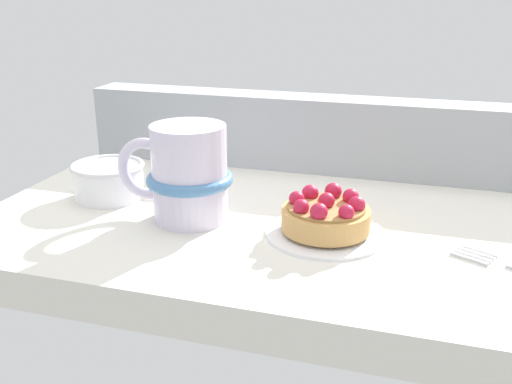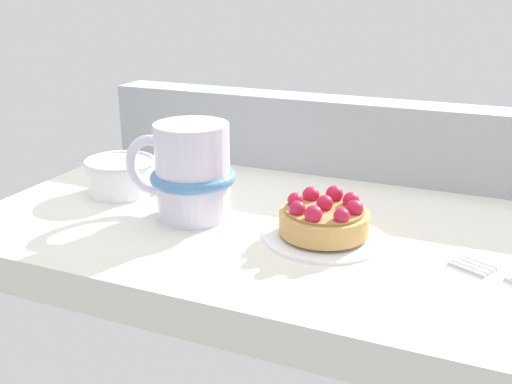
{
  "view_description": "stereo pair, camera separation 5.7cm",
  "coord_description": "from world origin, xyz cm",
  "px_view_note": "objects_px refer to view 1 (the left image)",
  "views": [
    {
      "loc": [
        10.58,
        -55.95,
        23.34
      ],
      "look_at": [
        -5.06,
        -4.18,
        3.73
      ],
      "focal_mm": 40.75,
      "sensor_mm": 36.0,
      "label": 1
    },
    {
      "loc": [
        15.99,
        -54.0,
        23.34
      ],
      "look_at": [
        -5.06,
        -4.18,
        3.73
      ],
      "focal_mm": 40.75,
      "sensor_mm": 36.0,
      "label": 2
    }
  ],
  "objects_px": {
    "dessert_plate": "(325,232)",
    "coffee_mug": "(187,174)",
    "sugar_bowl": "(109,179)",
    "raspberry_tart": "(326,215)"
  },
  "relations": [
    {
      "from": "sugar_bowl",
      "to": "dessert_plate",
      "type": "bearing_deg",
      "value": -7.53
    },
    {
      "from": "dessert_plate",
      "to": "raspberry_tart",
      "type": "bearing_deg",
      "value": 80.87
    },
    {
      "from": "raspberry_tart",
      "to": "dessert_plate",
      "type": "bearing_deg",
      "value": -99.13
    },
    {
      "from": "dessert_plate",
      "to": "coffee_mug",
      "type": "distance_m",
      "value": 0.15
    },
    {
      "from": "raspberry_tart",
      "to": "sugar_bowl",
      "type": "bearing_deg",
      "value": 172.52
    },
    {
      "from": "dessert_plate",
      "to": "sugar_bowl",
      "type": "relative_size",
      "value": 1.41
    },
    {
      "from": "dessert_plate",
      "to": "coffee_mug",
      "type": "xyz_separation_m",
      "value": [
        -0.14,
        0.0,
        0.05
      ]
    },
    {
      "from": "coffee_mug",
      "to": "dessert_plate",
      "type": "bearing_deg",
      "value": -0.37
    },
    {
      "from": "dessert_plate",
      "to": "raspberry_tart",
      "type": "distance_m",
      "value": 0.02
    },
    {
      "from": "raspberry_tart",
      "to": "sugar_bowl",
      "type": "height_order",
      "value": "raspberry_tart"
    }
  ]
}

